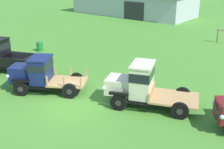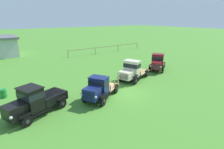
{
  "view_description": "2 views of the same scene",
  "coord_description": "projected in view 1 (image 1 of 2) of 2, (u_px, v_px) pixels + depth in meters",
  "views": [
    {
      "loc": [
        10.14,
        -9.38,
        6.93
      ],
      "look_at": [
        0.73,
        2.74,
        1.0
      ],
      "focal_mm": 45.0,
      "sensor_mm": 36.0,
      "label": 1
    },
    {
      "loc": [
        -9.76,
        -11.88,
        6.84
      ],
      "look_at": [
        0.73,
        2.74,
        1.0
      ],
      "focal_mm": 28.0,
      "sensor_mm": 36.0,
      "label": 2
    }
  ],
  "objects": [
    {
      "name": "vintage_truck_foreground_near",
      "position": [
        1.0,
        55.0,
        19.69
      ],
      "size": [
        4.87,
        3.22,
        2.24
      ],
      "color": "black",
      "rests_on": "ground"
    },
    {
      "name": "vintage_truck_second_in_line",
      "position": [
        39.0,
        73.0,
        16.4
      ],
      "size": [
        4.63,
        3.66,
        2.07
      ],
      "color": "black",
      "rests_on": "ground"
    },
    {
      "name": "oil_drum_beside_row",
      "position": [
        40.0,
        46.0,
        24.4
      ],
      "size": [
        0.58,
        0.58,
        0.82
      ],
      "color": "#1E7F33",
      "rests_on": "ground"
    },
    {
      "name": "farm_shed",
      "position": [
        133.0,
        2.0,
        42.6
      ],
      "size": [
        18.53,
        8.44,
        3.62
      ],
      "color": "#B2B7BC",
      "rests_on": "ground"
    },
    {
      "name": "vintage_truck_midrow_center",
      "position": [
        140.0,
        84.0,
        14.65
      ],
      "size": [
        5.16,
        3.43,
        2.34
      ],
      "color": "black",
      "rests_on": "ground"
    },
    {
      "name": "ground_plane",
      "position": [
        70.0,
        103.0,
        15.21
      ],
      "size": [
        240.0,
        240.0,
        0.0
      ],
      "primitive_type": "plane",
      "color": "#47842D"
    }
  ]
}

